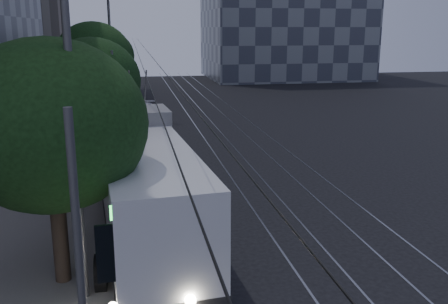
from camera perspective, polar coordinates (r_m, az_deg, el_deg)
name	(u,v)px	position (r m, az deg, el deg)	size (l,w,h in m)	color
ground	(251,218)	(19.53, 3.12, -7.51)	(120.00, 120.00, 0.00)	black
sidewalk	(90,126)	(38.44, -15.06, 2.87)	(5.00, 90.00, 0.15)	slate
tram_rails	(222,123)	(38.93, -0.21, 3.39)	(4.52, 90.00, 0.02)	gray
overhead_wires	(122,80)	(37.83, -11.53, 8.10)	(2.23, 90.00, 6.00)	black
trolleybus	(143,181)	(18.12, -9.26, -3.27)	(3.89, 13.35, 5.63)	silver
pickup_silver	(134,132)	(31.79, -10.22, 2.22)	(2.65, 5.74, 1.60)	#B2B6BB
car_white_a	(159,130)	(32.69, -7.43, 2.49)	(1.68, 4.18, 1.42)	silver
car_white_b	(142,114)	(38.99, -9.30, 4.33)	(2.10, 5.16, 1.50)	white
car_white_c	(133,105)	(43.94, -10.39, 5.34)	(1.56, 4.47, 1.47)	#B9BABE
car_white_d	(133,96)	(50.66, -10.34, 6.32)	(1.46, 3.64, 1.24)	silver
tree_0	(51,126)	(13.99, -19.20, 2.84)	(5.16, 5.16, 6.96)	#32231B
tree_1	(84,98)	(23.95, -15.67, 6.00)	(3.90, 3.90, 5.82)	#32231B
tree_2	(93,81)	(29.49, -14.79, 7.86)	(5.43, 5.43, 6.70)	#32231B
tree_3	(94,57)	(38.78, -14.68, 10.49)	(5.66, 5.66, 7.66)	#32231B
tree_4	(100,59)	(46.73, -13.98, 10.24)	(4.31, 4.31, 6.42)	#32231B
tree_5	(105,56)	(51.15, -13.40, 10.61)	(5.62, 5.62, 7.04)	#32231B
streetlamp_near	(87,55)	(12.62, -15.42, 10.61)	(2.61, 0.44, 10.89)	#525255
streetlamp_far	(116,42)	(40.42, -12.26, 12.14)	(2.44, 0.44, 10.12)	#525255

